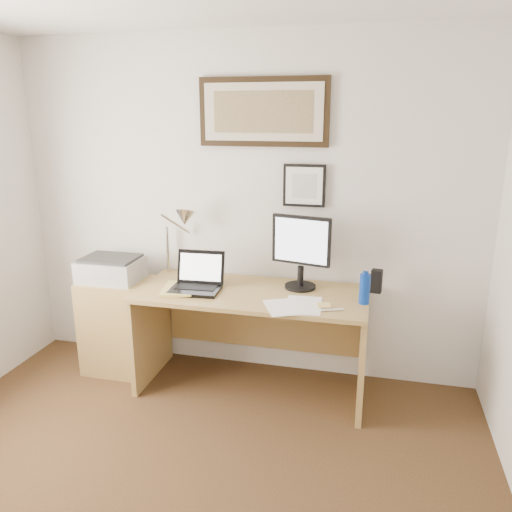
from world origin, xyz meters
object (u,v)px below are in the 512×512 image
(printer, at_px, (111,269))
(book, at_px, (164,289))
(lcd_monitor, at_px, (301,249))
(side_cabinet, at_px, (119,325))
(desk, at_px, (255,318))
(laptop, at_px, (197,282))
(water_bottle, at_px, (365,289))

(printer, bearing_deg, book, -19.46)
(printer, bearing_deg, lcd_monitor, 3.66)
(side_cabinet, xyz_separation_m, desk, (1.07, 0.04, 0.15))
(laptop, xyz_separation_m, printer, (-0.72, 0.10, 0.01))
(book, relative_size, laptop, 0.85)
(book, relative_size, lcd_monitor, 0.58)
(desk, relative_size, laptop, 4.54)
(water_bottle, relative_size, book, 0.66)
(lcd_monitor, bearing_deg, printer, -176.34)
(book, height_order, printer, printer)
(water_bottle, distance_m, laptop, 1.15)
(water_bottle, bearing_deg, desk, 170.33)
(side_cabinet, relative_size, desk, 0.46)
(lcd_monitor, xyz_separation_m, printer, (-1.42, -0.09, -0.22))
(book, xyz_separation_m, printer, (-0.50, 0.18, 0.06))
(book, xyz_separation_m, desk, (0.60, 0.20, -0.25))
(printer, bearing_deg, side_cabinet, -11.74)
(water_bottle, distance_m, lcd_monitor, 0.52)
(desk, distance_m, lcd_monitor, 0.62)
(side_cabinet, height_order, printer, printer)
(side_cabinet, bearing_deg, water_bottle, -2.97)
(side_cabinet, height_order, laptop, laptop)
(printer, bearing_deg, laptop, -8.23)
(lcd_monitor, bearing_deg, desk, -168.85)
(book, distance_m, printer, 0.53)
(desk, xyz_separation_m, lcd_monitor, (0.32, 0.06, 0.53))
(side_cabinet, xyz_separation_m, water_bottle, (1.84, -0.10, 0.48))
(book, xyz_separation_m, lcd_monitor, (0.92, 0.27, 0.28))
(water_bottle, xyz_separation_m, desk, (-0.77, 0.13, -0.33))
(book, bearing_deg, water_bottle, 3.09)
(water_bottle, xyz_separation_m, printer, (-1.87, 0.10, -0.03))
(lcd_monitor, relative_size, printer, 1.18)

